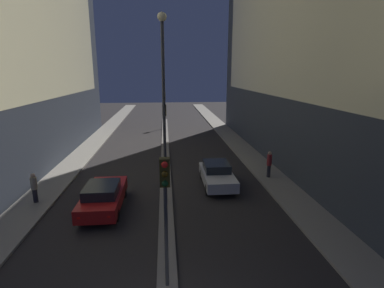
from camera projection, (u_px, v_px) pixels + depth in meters
median_strip at (165, 152)px, 26.94m from camera, size 0.73×38.36×0.13m
traffic_light_near at (165, 195)px, 9.33m from camera, size 0.32×0.42×4.47m
traffic_light_mid at (165, 119)px, 24.06m from camera, size 0.32×0.42×4.47m
traffic_light_far at (164, 102)px, 37.89m from camera, size 0.32×0.42×4.47m
street_lamp at (164, 90)px, 15.29m from camera, size 0.45×0.45×9.83m
car_left_lane at (103, 196)px, 15.77m from camera, size 1.93×4.69×1.50m
car_right_lane at (217, 174)px, 19.14m from camera, size 1.85×4.36×1.47m
pedestrian_on_left_sidewalk at (34, 187)px, 16.35m from camera, size 0.34×0.34×1.67m
pedestrian_on_right_sidewalk at (269, 163)px, 20.29m from camera, size 0.33×0.33×1.81m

